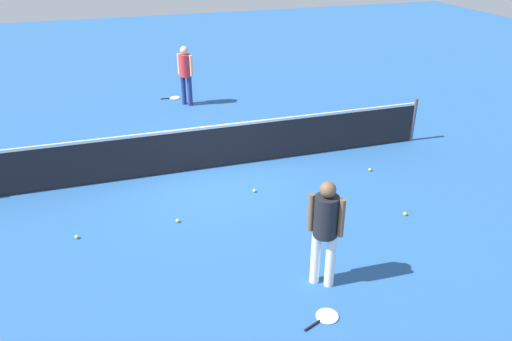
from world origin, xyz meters
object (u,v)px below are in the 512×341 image
player_near_side (325,226)px  tennis_ball_baseline (254,191)px  tennis_ball_near_player (77,237)px  tennis_racket_far_player (174,98)px  tennis_racket_near_player (326,317)px  tennis_ball_midcourt (370,170)px  tennis_ball_by_net (405,214)px  player_far_side (185,71)px  tennis_ball_stray_right (178,221)px

player_near_side → tennis_ball_baseline: bearing=92.1°
tennis_ball_near_player → tennis_racket_far_player: bearing=68.1°
tennis_racket_near_player → tennis_ball_midcourt: 4.70m
tennis_ball_by_net → tennis_ball_baseline: bearing=144.6°
tennis_racket_near_player → tennis_ball_by_net: tennis_ball_by_net is taller
player_near_side → player_far_side: 8.60m
player_near_side → tennis_racket_far_player: 9.36m
tennis_ball_stray_right → tennis_ball_near_player: bearing=179.7°
player_far_side → tennis_ball_baseline: 5.72m
tennis_racket_far_player → tennis_ball_midcourt: 6.98m
tennis_racket_near_player → tennis_racket_far_player: bearing=92.5°
tennis_racket_far_player → tennis_ball_stray_right: 7.06m
tennis_ball_midcourt → tennis_ball_stray_right: bearing=-169.7°
tennis_racket_near_player → tennis_racket_far_player: 9.99m
tennis_ball_near_player → tennis_ball_by_net: bearing=-10.4°
player_far_side → tennis_ball_midcourt: bearing=-62.0°
player_near_side → tennis_racket_far_player: player_near_side is taller
player_near_side → tennis_ball_by_net: (2.25, 1.28, -0.98)m
tennis_ball_midcourt → tennis_ball_baseline: (-2.65, -0.14, 0.00)m
tennis_racket_near_player → tennis_ball_midcourt: bearing=53.6°
player_far_side → tennis_racket_near_player: (0.14, -9.28, -1.00)m
tennis_racket_far_player → tennis_ball_midcourt: bearing=-62.6°
player_far_side → tennis_ball_midcourt: (2.93, -5.49, -0.98)m
player_far_side → tennis_racket_far_player: bearing=112.4°
tennis_ball_near_player → tennis_ball_by_net: size_ratio=1.00×
player_near_side → tennis_ball_by_net: size_ratio=25.76×
tennis_ball_baseline → tennis_racket_near_player: bearing=-92.1°
tennis_ball_by_net → player_near_side: bearing=-150.4°
tennis_racket_near_player → tennis_ball_by_net: 3.18m
tennis_ball_midcourt → tennis_ball_stray_right: same height
tennis_ball_by_net → tennis_ball_midcourt: same height
tennis_racket_near_player → tennis_ball_stray_right: size_ratio=9.16×
tennis_ball_by_net → tennis_ball_stray_right: bearing=165.5°
tennis_ball_baseline → tennis_ball_stray_right: bearing=-158.7°
tennis_ball_stray_right → tennis_ball_by_net: bearing=-14.5°
player_near_side → tennis_ball_stray_right: bearing=127.1°
tennis_racket_near_player → tennis_ball_midcourt: size_ratio=9.16×
tennis_racket_far_player → tennis_ball_by_net: (2.92, -8.01, 0.02)m
tennis_racket_far_player → tennis_ball_near_player: size_ratio=8.85×
tennis_ball_near_player → tennis_ball_stray_right: bearing=-0.3°
player_far_side → tennis_ball_near_player: 7.05m
player_far_side → tennis_ball_near_player: (-3.08, -6.26, -0.98)m
tennis_ball_near_player → tennis_ball_by_net: same height
player_far_side → tennis_racket_near_player: bearing=-89.1°
tennis_ball_midcourt → tennis_ball_near_player: bearing=-172.7°
tennis_ball_by_net → tennis_ball_midcourt: (0.29, 1.81, 0.00)m
player_far_side → tennis_ball_by_net: size_ratio=25.76×
tennis_ball_baseline → player_near_side: bearing=-87.9°
player_far_side → tennis_ball_baseline: player_far_side is taller
player_near_side → tennis_ball_stray_right: player_near_side is taller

